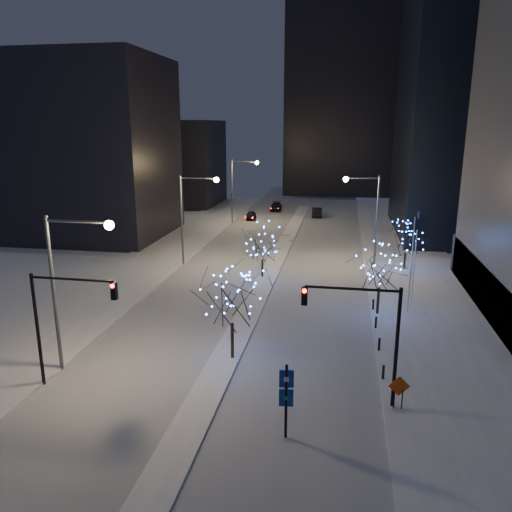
% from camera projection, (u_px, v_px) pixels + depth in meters
% --- Properties ---
extents(ground, '(160.00, 160.00, 0.00)m').
position_uv_depth(ground, '(204.00, 400.00, 28.45)').
color(ground, silver).
rests_on(ground, ground).
extents(road, '(20.00, 130.00, 0.02)m').
position_uv_depth(road, '(281.00, 251.00, 61.78)').
color(road, '#A8ADB7').
rests_on(road, ground).
extents(median, '(2.00, 80.00, 0.15)m').
position_uv_depth(median, '(275.00, 261.00, 57.00)').
color(median, silver).
rests_on(median, ground).
extents(east_sidewalk, '(10.00, 90.00, 0.15)m').
position_uv_depth(east_sidewalk, '(425.00, 298.00, 44.96)').
color(east_sidewalk, silver).
rests_on(east_sidewalk, ground).
extents(west_sidewalk, '(8.00, 90.00, 0.15)m').
position_uv_depth(west_sidewalk, '(123.00, 281.00, 49.82)').
color(west_sidewalk, silver).
rests_on(west_sidewalk, ground).
extents(filler_west_near, '(22.00, 18.00, 24.00)m').
position_uv_depth(filler_west_near, '(84.00, 149.00, 68.18)').
color(filler_west_near, black).
rests_on(filler_west_near, ground).
extents(filler_west_far, '(18.00, 16.00, 16.00)m').
position_uv_depth(filler_west_far, '(172.00, 163.00, 97.43)').
color(filler_west_far, black).
rests_on(filler_west_far, ground).
extents(horizon_block, '(24.00, 14.00, 42.00)m').
position_uv_depth(horizon_block, '(342.00, 97.00, 109.70)').
color(horizon_block, black).
rests_on(horizon_block, ground).
extents(street_lamp_w_near, '(4.40, 0.56, 10.00)m').
position_uv_depth(street_lamp_w_near, '(68.00, 273.00, 30.20)').
color(street_lamp_w_near, '#595E66').
rests_on(street_lamp_w_near, ground).
extents(street_lamp_w_mid, '(4.40, 0.56, 10.00)m').
position_uv_depth(street_lamp_w_mid, '(191.00, 208.00, 54.00)').
color(street_lamp_w_mid, '#595E66').
rests_on(street_lamp_w_mid, ground).
extents(street_lamp_w_far, '(4.40, 0.56, 10.00)m').
position_uv_depth(street_lamp_w_far, '(238.00, 182.00, 77.81)').
color(street_lamp_w_far, '#595E66').
rests_on(street_lamp_w_far, ground).
extents(street_lamp_east, '(3.90, 0.56, 10.00)m').
position_uv_depth(street_lamp_east, '(369.00, 209.00, 53.68)').
color(street_lamp_east, '#595E66').
rests_on(street_lamp_east, ground).
extents(traffic_signal_west, '(5.26, 0.43, 7.00)m').
position_uv_depth(traffic_signal_west, '(60.00, 312.00, 28.65)').
color(traffic_signal_west, black).
rests_on(traffic_signal_west, ground).
extents(traffic_signal_east, '(5.26, 0.43, 7.00)m').
position_uv_depth(traffic_signal_east, '(368.00, 326.00, 26.68)').
color(traffic_signal_east, black).
rests_on(traffic_signal_east, ground).
extents(flagpoles, '(1.35, 2.60, 8.00)m').
position_uv_depth(flagpoles, '(414.00, 254.00, 41.41)').
color(flagpoles, silver).
rests_on(flagpoles, east_sidewalk).
extents(bollards, '(0.16, 12.16, 0.90)m').
position_uv_depth(bollards, '(377.00, 333.00, 36.11)').
color(bollards, black).
rests_on(bollards, east_sidewalk).
extents(car_near, '(2.17, 4.20, 1.37)m').
position_uv_depth(car_near, '(251.00, 215.00, 82.31)').
color(car_near, black).
rests_on(car_near, ground).
extents(car_mid, '(1.86, 4.81, 1.56)m').
position_uv_depth(car_mid, '(317.00, 212.00, 85.11)').
color(car_mid, black).
rests_on(car_mid, ground).
extents(car_far, '(2.34, 5.04, 1.42)m').
position_uv_depth(car_far, '(276.00, 207.00, 90.96)').
color(car_far, black).
rests_on(car_far, ground).
extents(holiday_tree_median_near, '(6.15, 6.15, 6.34)m').
position_uv_depth(holiday_tree_median_near, '(232.00, 298.00, 32.22)').
color(holiday_tree_median_near, black).
rests_on(holiday_tree_median_near, median).
extents(holiday_tree_median_far, '(5.17, 5.17, 5.37)m').
position_uv_depth(holiday_tree_median_far, '(262.00, 244.00, 50.20)').
color(holiday_tree_median_far, black).
rests_on(holiday_tree_median_far, median).
extents(holiday_tree_plaza_near, '(4.83, 4.83, 5.69)m').
position_uv_depth(holiday_tree_plaza_near, '(380.00, 269.00, 40.11)').
color(holiday_tree_plaza_near, black).
rests_on(holiday_tree_plaza_near, east_sidewalk).
extents(holiday_tree_plaza_far, '(4.84, 4.84, 5.22)m').
position_uv_depth(holiday_tree_plaza_far, '(406.00, 238.00, 52.91)').
color(holiday_tree_plaza_far, black).
rests_on(holiday_tree_plaza_far, east_sidewalk).
extents(wayfinding_sign, '(0.71, 0.17, 4.00)m').
position_uv_depth(wayfinding_sign, '(286.00, 394.00, 24.39)').
color(wayfinding_sign, black).
rests_on(wayfinding_sign, ground).
extents(construction_sign, '(1.18, 0.19, 1.95)m').
position_uv_depth(construction_sign, '(399.00, 389.00, 27.00)').
color(construction_sign, black).
rests_on(construction_sign, east_sidewalk).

